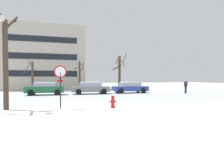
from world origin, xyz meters
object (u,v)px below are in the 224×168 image
parked_car_gray (90,88)px  parked_car_blue (130,87)px  fire_hydrant (113,101)px  parked_car_green (45,88)px  stop_sign (60,78)px  pedestrian_crossing (186,85)px

parked_car_gray → parked_car_blue: 5.15m
fire_hydrant → parked_car_gray: 11.12m
parked_car_green → parked_car_blue: parked_car_green is taller
parked_car_green → parked_car_gray: parked_car_gray is taller
stop_sign → fire_hydrant: size_ratio=3.18×
parked_car_blue → pedestrian_crossing: size_ratio=2.73×
parked_car_gray → pedestrian_crossing: 11.84m
parked_car_gray → pedestrian_crossing: pedestrian_crossing is taller
stop_sign → parked_car_blue: bearing=50.9°
parked_car_green → stop_sign: bearing=-82.1°
stop_sign → parked_car_gray: 11.32m
parked_car_green → parked_car_gray: (5.15, -0.05, -0.00)m
parked_car_green → pedestrian_crossing: pedestrian_crossing is taller
fire_hydrant → parked_car_blue: 12.58m
stop_sign → fire_hydrant: (3.20, -0.45, -1.45)m
stop_sign → parked_car_blue: (8.80, 10.82, -1.15)m
fire_hydrant → parked_car_green: size_ratio=0.20×
stop_sign → parked_car_green: (-1.49, 10.70, -1.13)m
pedestrian_crossing → fire_hydrant: bearing=-144.0°
parked_car_blue → pedestrian_crossing: (6.46, -2.51, 0.26)m
parked_car_green → parked_car_blue: size_ratio=0.93×
stop_sign → parked_car_blue: size_ratio=0.58×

